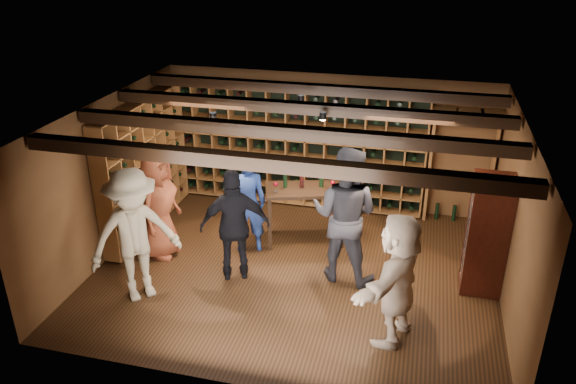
% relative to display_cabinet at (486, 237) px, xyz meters
% --- Properties ---
extents(ground, '(6.00, 6.00, 0.00)m').
position_rel_display_cabinet_xyz_m(ground, '(-2.71, -0.20, -0.86)').
color(ground, '#321C0D').
rests_on(ground, ground).
extents(room_shell, '(6.00, 6.00, 6.00)m').
position_rel_display_cabinet_xyz_m(room_shell, '(-2.71, -0.15, 1.56)').
color(room_shell, brown).
rests_on(room_shell, ground).
extents(wine_rack_back, '(4.65, 0.30, 2.20)m').
position_rel_display_cabinet_xyz_m(wine_rack_back, '(-3.24, 2.13, 0.29)').
color(wine_rack_back, brown).
rests_on(wine_rack_back, ground).
extents(wine_rack_left, '(0.30, 2.65, 2.20)m').
position_rel_display_cabinet_xyz_m(wine_rack_left, '(-5.54, 0.62, 0.29)').
color(wine_rack_left, brown).
rests_on(wine_rack_left, ground).
extents(crate_shelf, '(1.20, 0.32, 2.07)m').
position_rel_display_cabinet_xyz_m(crate_shelf, '(-0.31, 2.12, 0.71)').
color(crate_shelf, brown).
rests_on(crate_shelf, ground).
extents(display_cabinet, '(0.55, 0.50, 1.75)m').
position_rel_display_cabinet_xyz_m(display_cabinet, '(0.00, 0.00, 0.00)').
color(display_cabinet, '#37110B').
rests_on(display_cabinet, ground).
extents(man_blue_shirt, '(0.72, 0.61, 1.68)m').
position_rel_display_cabinet_xyz_m(man_blue_shirt, '(-3.60, 0.25, -0.02)').
color(man_blue_shirt, navy).
rests_on(man_blue_shirt, ground).
extents(man_grey_suit, '(1.13, 0.95, 2.08)m').
position_rel_display_cabinet_xyz_m(man_grey_suit, '(-1.99, -0.16, 0.18)').
color(man_grey_suit, black).
rests_on(man_grey_suit, ground).
extents(guest_red_floral, '(0.63, 0.91, 1.76)m').
position_rel_display_cabinet_xyz_m(guest_red_floral, '(-4.90, -0.21, 0.03)').
color(guest_red_floral, maroon).
rests_on(guest_red_floral, ground).
extents(guest_woman_black, '(1.10, 0.77, 1.73)m').
position_rel_display_cabinet_xyz_m(guest_woman_black, '(-3.53, -0.55, 0.01)').
color(guest_woman_black, black).
rests_on(guest_woman_black, ground).
extents(guest_khaki, '(1.41, 1.41, 1.96)m').
position_rel_display_cabinet_xyz_m(guest_khaki, '(-4.70, -1.35, 0.12)').
color(guest_khaki, '#85775C').
rests_on(guest_khaki, ground).
extents(guest_beige, '(1.01, 1.71, 1.75)m').
position_rel_display_cabinet_xyz_m(guest_beige, '(-1.14, -1.39, 0.02)').
color(guest_beige, tan).
rests_on(guest_beige, ground).
extents(tasting_table, '(1.42, 0.99, 1.25)m').
position_rel_display_cabinet_xyz_m(tasting_table, '(-2.78, 0.76, -0.01)').
color(tasting_table, black).
rests_on(tasting_table, ground).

